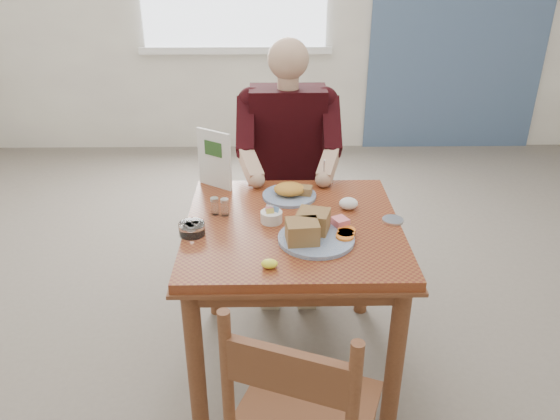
{
  "coord_description": "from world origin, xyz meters",
  "views": [
    {
      "loc": [
        -0.09,
        -2.02,
        1.83
      ],
      "look_at": [
        -0.05,
        0.0,
        0.81
      ],
      "focal_mm": 35.0,
      "sensor_mm": 36.0,
      "label": 1
    }
  ],
  "objects_px": {
    "diner": "(288,151)",
    "far_plate": "(291,192)",
    "near_plate": "(313,231)",
    "table": "(293,246)",
    "chair_far": "(287,200)"
  },
  "relations": [
    {
      "from": "diner",
      "to": "far_plate",
      "type": "height_order",
      "value": "diner"
    },
    {
      "from": "near_plate",
      "to": "far_plate",
      "type": "distance_m",
      "value": 0.4
    },
    {
      "from": "table",
      "to": "far_plate",
      "type": "relative_size",
      "value": 3.08
    },
    {
      "from": "near_plate",
      "to": "far_plate",
      "type": "height_order",
      "value": "near_plate"
    },
    {
      "from": "far_plate",
      "to": "diner",
      "type": "bearing_deg",
      "value": 89.82
    },
    {
      "from": "near_plate",
      "to": "far_plate",
      "type": "bearing_deg",
      "value": 100.9
    },
    {
      "from": "chair_far",
      "to": "diner",
      "type": "height_order",
      "value": "diner"
    },
    {
      "from": "table",
      "to": "near_plate",
      "type": "distance_m",
      "value": 0.22
    },
    {
      "from": "table",
      "to": "chair_far",
      "type": "height_order",
      "value": "chair_far"
    },
    {
      "from": "table",
      "to": "chair_far",
      "type": "relative_size",
      "value": 0.97
    },
    {
      "from": "chair_far",
      "to": "near_plate",
      "type": "height_order",
      "value": "chair_far"
    },
    {
      "from": "table",
      "to": "far_plate",
      "type": "xyz_separation_m",
      "value": [
        -0.0,
        0.26,
        0.14
      ]
    },
    {
      "from": "table",
      "to": "near_plate",
      "type": "xyz_separation_m",
      "value": [
        0.07,
        -0.14,
        0.15
      ]
    },
    {
      "from": "table",
      "to": "chair_far",
      "type": "xyz_separation_m",
      "value": [
        0.0,
        0.8,
        -0.16
      ]
    },
    {
      "from": "diner",
      "to": "chair_far",
      "type": "bearing_deg",
      "value": 90.01
    }
  ]
}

